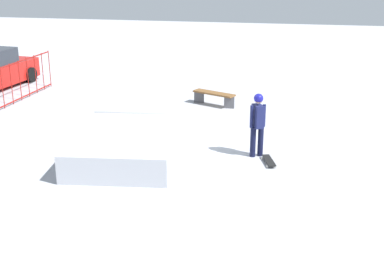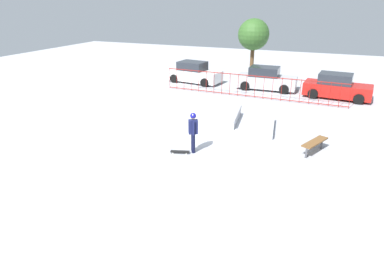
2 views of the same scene
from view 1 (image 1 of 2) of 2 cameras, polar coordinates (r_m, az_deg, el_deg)
The scene contains 5 objects.
ground_plane at distance 14.33m, azimuth -0.38°, elevation -2.14°, with size 60.00×60.00×0.00m, color #A8AAB2.
skate_ramp at distance 13.99m, azimuth -6.98°, elevation -1.43°, with size 5.68×3.25×0.74m.
skater at distance 13.46m, azimuth 7.37°, elevation 0.87°, with size 0.44×0.40×1.73m.
skateboard at distance 13.33m, azimuth 8.61°, elevation -3.61°, with size 0.82×0.43×0.09m.
park_bench at distance 18.37m, azimuth 2.47°, elevation 3.63°, with size 1.02×1.62×0.48m.
Camera 1 is at (-13.14, -2.76, 5.01)m, focal length 47.60 mm.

